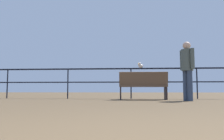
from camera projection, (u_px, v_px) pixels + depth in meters
name	position (u px, v px, depth m)	size (l,w,h in m)	color
pier_railing	(131.00, 76.00, 8.23)	(23.14, 0.05, 1.10)	black
bench_near_left	(143.00, 84.00, 7.31)	(1.53, 0.64, 0.88)	brown
person_by_bench	(187.00, 67.00, 6.51)	(0.32, 0.49, 1.69)	#323F58
seagull_on_rail	(140.00, 65.00, 8.22)	(0.25, 0.39, 0.19)	silver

